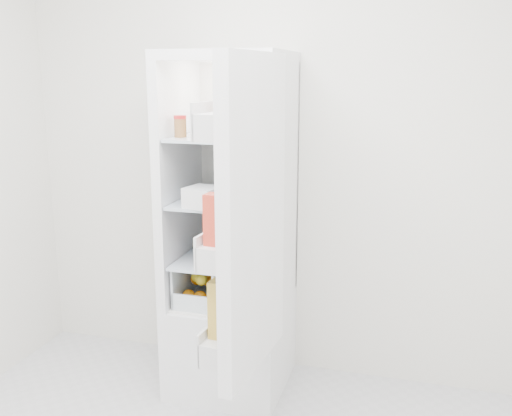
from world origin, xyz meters
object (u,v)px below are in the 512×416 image
(red_cabbage, at_px, (253,239))
(mushroom_bowl, at_px, (215,245))
(refrigerator, at_px, (233,268))
(fridge_door, at_px, (247,224))

(red_cabbage, bearing_deg, mushroom_bowl, -171.50)
(refrigerator, xyz_separation_m, fridge_door, (0.27, -0.64, 0.43))
(mushroom_bowl, height_order, fridge_door, fridge_door)
(refrigerator, height_order, mushroom_bowl, refrigerator)
(mushroom_bowl, relative_size, fridge_door, 0.11)
(red_cabbage, xyz_separation_m, mushroom_bowl, (-0.21, -0.03, -0.05))
(mushroom_bowl, bearing_deg, fridge_door, -59.43)
(red_cabbage, height_order, fridge_door, fridge_door)
(red_cabbage, distance_m, mushroom_bowl, 0.22)
(refrigerator, xyz_separation_m, mushroom_bowl, (-0.11, 0.01, 0.11))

